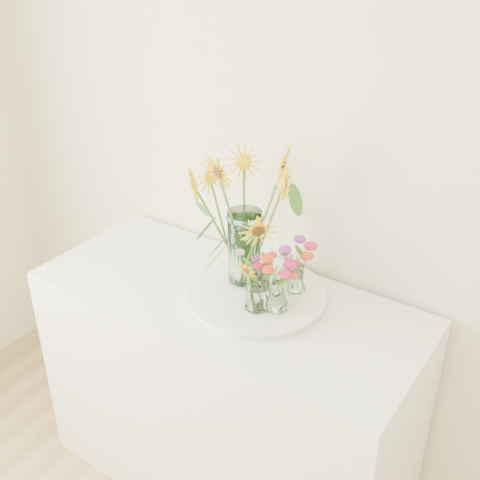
{
  "coord_description": "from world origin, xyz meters",
  "views": [
    {
      "loc": [
        0.51,
        0.51,
        2.08
      ],
      "look_at": [
        -0.48,
        1.96,
        1.12
      ],
      "focal_mm": 45.0,
      "sensor_mm": 36.0,
      "label": 1
    }
  ],
  "objects_px": {
    "counter": "(228,392)",
    "small_vase_a": "(257,292)",
    "small_vase_b": "(276,296)",
    "small_vase_c": "(295,279)",
    "tray": "(257,296)",
    "mason_jar": "(244,247)"
  },
  "relations": [
    {
      "from": "counter",
      "to": "small_vase_a",
      "type": "height_order",
      "value": "small_vase_a"
    },
    {
      "from": "small_vase_a",
      "to": "small_vase_b",
      "type": "height_order",
      "value": "small_vase_a"
    },
    {
      "from": "small_vase_a",
      "to": "counter",
      "type": "bearing_deg",
      "value": 166.01
    },
    {
      "from": "small_vase_a",
      "to": "small_vase_b",
      "type": "relative_size",
      "value": 1.2
    },
    {
      "from": "counter",
      "to": "small_vase_a",
      "type": "relative_size",
      "value": 10.32
    },
    {
      "from": "tray",
      "to": "small_vase_c",
      "type": "bearing_deg",
      "value": 37.77
    },
    {
      "from": "small_vase_c",
      "to": "small_vase_a",
      "type": "bearing_deg",
      "value": -107.22
    },
    {
      "from": "counter",
      "to": "tray",
      "type": "relative_size",
      "value": 3.05
    },
    {
      "from": "counter",
      "to": "small_vase_b",
      "type": "distance_m",
      "value": 0.57
    },
    {
      "from": "counter",
      "to": "small_vase_a",
      "type": "bearing_deg",
      "value": -13.99
    },
    {
      "from": "tray",
      "to": "mason_jar",
      "type": "bearing_deg",
      "value": 152.29
    },
    {
      "from": "mason_jar",
      "to": "small_vase_b",
      "type": "xyz_separation_m",
      "value": [
        0.19,
        -0.1,
        -0.08
      ]
    },
    {
      "from": "mason_jar",
      "to": "small_vase_b",
      "type": "height_order",
      "value": "mason_jar"
    },
    {
      "from": "tray",
      "to": "mason_jar",
      "type": "relative_size",
      "value": 1.69
    },
    {
      "from": "tray",
      "to": "counter",
      "type": "bearing_deg",
      "value": -156.56
    },
    {
      "from": "small_vase_a",
      "to": "small_vase_b",
      "type": "xyz_separation_m",
      "value": [
        0.05,
        0.03,
        -0.01
      ]
    },
    {
      "from": "tray",
      "to": "small_vase_c",
      "type": "relative_size",
      "value": 4.46
    },
    {
      "from": "small_vase_b",
      "to": "small_vase_c",
      "type": "xyz_separation_m",
      "value": [
        -0.0,
        0.13,
        -0.0
      ]
    },
    {
      "from": "tray",
      "to": "small_vase_a",
      "type": "xyz_separation_m",
      "value": [
        0.05,
        -0.08,
        0.08
      ]
    },
    {
      "from": "counter",
      "to": "small_vase_c",
      "type": "bearing_deg",
      "value": 31.31
    },
    {
      "from": "small_vase_a",
      "to": "small_vase_b",
      "type": "distance_m",
      "value": 0.06
    },
    {
      "from": "tray",
      "to": "small_vase_a",
      "type": "bearing_deg",
      "value": -56.38
    }
  ]
}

